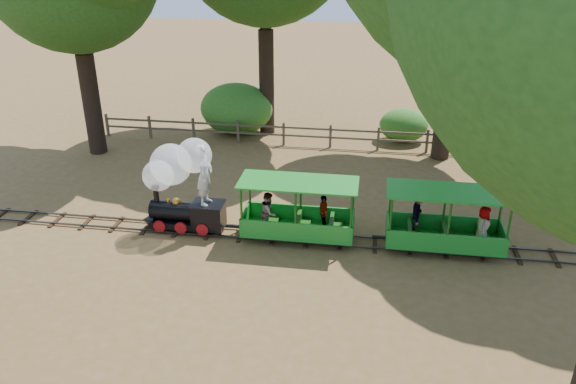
# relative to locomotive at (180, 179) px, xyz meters

# --- Properties ---
(ground) EXTENTS (90.00, 90.00, 0.00)m
(ground) POSITION_rel_locomotive_xyz_m (2.82, -0.07, -1.71)
(ground) COLOR brown
(ground) RESTS_ON ground
(track) EXTENTS (22.00, 1.00, 0.10)m
(track) POSITION_rel_locomotive_xyz_m (2.82, -0.07, -1.64)
(track) COLOR #3F3D3A
(track) RESTS_ON ground
(locomotive) EXTENTS (2.62, 1.23, 3.02)m
(locomotive) POSITION_rel_locomotive_xyz_m (0.00, 0.00, 0.00)
(locomotive) COLOR black
(locomotive) RESTS_ON ground
(carriage_front) EXTENTS (3.41, 1.39, 1.77)m
(carriage_front) POSITION_rel_locomotive_xyz_m (3.46, -0.11, -0.94)
(carriage_front) COLOR #1E8A26
(carriage_front) RESTS_ON track
(carriage_rear) EXTENTS (3.41, 1.50, 1.77)m
(carriage_rear) POSITION_rel_locomotive_xyz_m (7.68, -0.01, -0.90)
(carriage_rear) COLOR #1E8A26
(carriage_rear) RESTS_ON track
(fence) EXTENTS (18.10, 0.10, 1.00)m
(fence) POSITION_rel_locomotive_xyz_m (2.82, 7.93, -1.13)
(fence) COLOR brown
(fence) RESTS_ON ground
(shrub_west) EXTENTS (2.62, 2.01, 1.81)m
(shrub_west) POSITION_rel_locomotive_xyz_m (-0.77, 9.23, -0.80)
(shrub_west) COLOR #2D6B1E
(shrub_west) RESTS_ON ground
(shrub_mid_w) EXTENTS (3.29, 2.53, 2.28)m
(shrub_mid_w) POSITION_rel_locomotive_xyz_m (-0.53, 9.23, -0.57)
(shrub_mid_w) COLOR #2D6B1E
(shrub_mid_w) RESTS_ON ground
(shrub_mid_e) EXTENTS (2.09, 1.61, 1.45)m
(shrub_mid_e) POSITION_rel_locomotive_xyz_m (6.89, 9.23, -0.99)
(shrub_mid_e) COLOR #2D6B1E
(shrub_mid_e) RESTS_ON ground
(shrub_east) EXTENTS (2.88, 2.21, 1.99)m
(shrub_east) POSITION_rel_locomotive_xyz_m (11.82, 9.23, -0.71)
(shrub_east) COLOR #2D6B1E
(shrub_east) RESTS_ON ground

